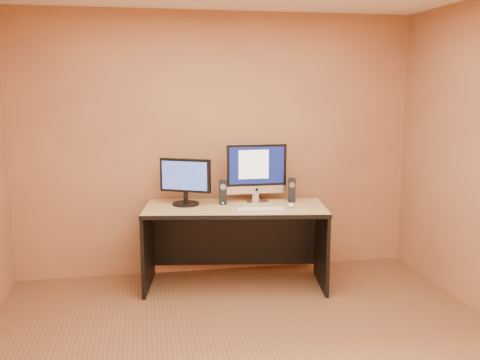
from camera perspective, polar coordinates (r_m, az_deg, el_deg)
The scene contains 10 objects.
walls at distance 3.41m, azimuth 2.28°, elevation 0.32°, with size 4.00×4.00×2.60m, color #A36C41, non-canonical shape.
desk at distance 5.07m, azimuth -0.52°, elevation -7.11°, with size 1.67×0.73×0.77m, color tan, non-canonical shape.
imac at distance 5.13m, azimuth 1.82°, elevation 0.81°, with size 0.60×0.22×0.57m, color silver, non-canonical shape.
second_monitor at distance 5.03m, azimuth -5.84°, elevation -0.21°, with size 0.50×0.25×0.44m, color black, non-canonical shape.
speaker_left at distance 5.06m, azimuth -1.84°, elevation -1.31°, with size 0.07×0.08×0.23m, color black, non-canonical shape.
speaker_right at distance 5.18m, azimuth 5.53°, elevation -1.08°, with size 0.07×0.08×0.23m, color black, non-canonical shape.
keyboard at distance 4.82m, azimuth 2.25°, elevation -3.13°, with size 0.45×0.12×0.02m, color silver.
mouse at distance 4.97m, azimuth 5.44°, elevation -2.67°, with size 0.06×0.11×0.04m, color white.
cable_a at distance 5.33m, azimuth 2.36°, elevation -1.94°, with size 0.01×0.01×0.23m, color black.
cable_b at distance 5.31m, azimuth 1.75°, elevation -2.00°, with size 0.01×0.01×0.19m, color black.
Camera 1 is at (-0.74, -3.28, 1.86)m, focal length 40.00 mm.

